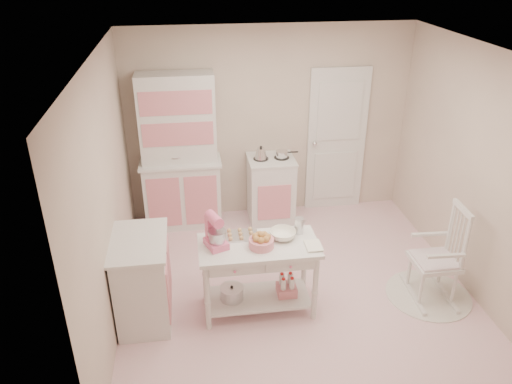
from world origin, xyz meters
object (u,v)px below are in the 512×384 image
(base_cabinet, at_px, (143,279))
(rocking_chair, at_px, (436,253))
(bread_basket, at_px, (261,243))
(hutch, at_px, (180,153))
(stand_mixer, at_px, (216,232))
(stove, at_px, (271,189))
(work_table, at_px, (259,277))

(base_cabinet, distance_m, rocking_chair, 3.06)
(base_cabinet, height_order, bread_basket, base_cabinet)
(base_cabinet, bearing_deg, hutch, 77.52)
(base_cabinet, distance_m, stand_mixer, 0.91)
(stove, xyz_separation_m, bread_basket, (-0.43, -1.93, 0.39))
(hutch, bearing_deg, bread_basket, -68.71)
(hutch, bearing_deg, stand_mixer, -80.16)
(rocking_chair, xyz_separation_m, stand_mixer, (-2.31, 0.08, 0.42))
(hutch, distance_m, bread_basket, 2.13)
(work_table, relative_size, bread_basket, 4.80)
(hutch, height_order, stand_mixer, hutch)
(base_cabinet, bearing_deg, bread_basket, -4.62)
(stove, bearing_deg, stand_mixer, -115.05)
(rocking_chair, relative_size, stand_mixer, 3.24)
(stand_mixer, height_order, bread_basket, stand_mixer)
(hutch, xyz_separation_m, bread_basket, (0.77, -1.98, -0.19))
(rocking_chair, bearing_deg, work_table, -178.70)
(stove, relative_size, base_cabinet, 1.00)
(rocking_chair, height_order, bread_basket, rocking_chair)
(base_cabinet, bearing_deg, rocking_chair, -1.93)
(hutch, relative_size, base_cabinet, 2.26)
(work_table, bearing_deg, rocking_chair, -1.73)
(base_cabinet, relative_size, rocking_chair, 0.84)
(hutch, xyz_separation_m, work_table, (0.75, -1.93, -0.64))
(stand_mixer, bearing_deg, rocking_chair, -22.95)
(bread_basket, bearing_deg, rocking_chair, -0.21)
(base_cabinet, relative_size, bread_basket, 3.68)
(bread_basket, bearing_deg, work_table, 111.80)
(stove, xyz_separation_m, rocking_chair, (1.44, -1.94, 0.09))
(stove, xyz_separation_m, base_cabinet, (-1.62, -1.83, 0.00))
(rocking_chair, relative_size, work_table, 0.92)
(hutch, relative_size, stove, 2.26)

